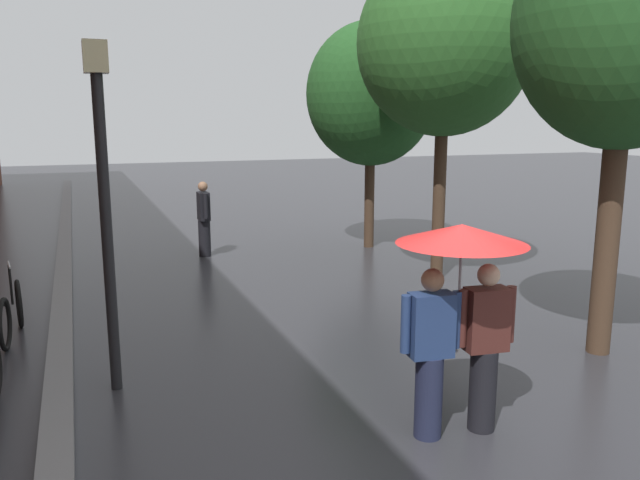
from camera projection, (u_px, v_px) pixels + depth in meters
The scene contains 8 objects.
ground_plane at pixel (456, 469), 5.37m from camera, with size 80.00×80.00×0.00m, color #2D2D33.
kerb_strip at pixel (64, 257), 13.35m from camera, with size 0.30×36.00×0.12m, color slate.
street_tree_0 at pixel (627, 22), 7.29m from camera, with size 2.62×2.62×5.60m.
street_tree_1 at pixel (445, 44), 10.96m from camera, with size 3.09×3.09×5.88m.
street_tree_2 at pixel (371, 95), 14.03m from camera, with size 2.91×2.91×5.09m.
couple_under_umbrella at pixel (460, 292), 5.74m from camera, with size 1.20×1.20×2.02m.
street_lamp_post at pixel (104, 191), 6.56m from camera, with size 0.24×0.24×3.72m.
pedestrian_walking_midground at pixel (204, 219), 13.52m from camera, with size 0.26×0.59×1.63m.
Camera 1 is at (-2.88, -4.13, 2.95)m, focal length 35.15 mm.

